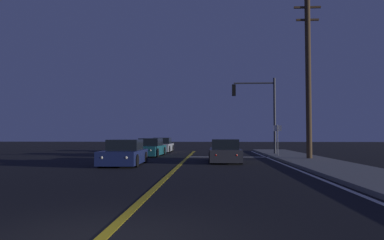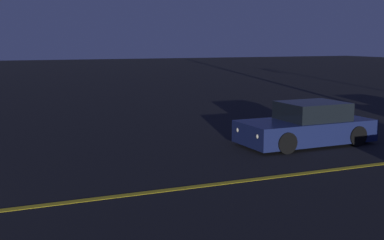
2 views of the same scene
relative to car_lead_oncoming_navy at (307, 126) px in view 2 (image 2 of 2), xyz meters
name	(u,v)px [view 2 (image 2 of 2)]	position (x,y,z in m)	size (l,w,h in m)	color
lane_line_center	(291,175)	(2.95, -2.56, -0.58)	(0.20, 37.94, 0.01)	gold
car_lead_oncoming_navy	(307,126)	(0.00, 0.00, 0.00)	(2.05, 4.34, 1.34)	navy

